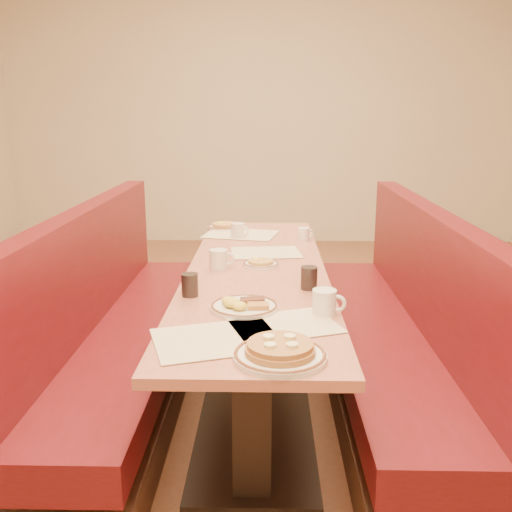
{
  "coord_description": "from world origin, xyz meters",
  "views": [
    {
      "loc": [
        0.06,
        -2.8,
        1.52
      ],
      "look_at": [
        0.0,
        -0.14,
        0.85
      ],
      "focal_mm": 40.0,
      "sensor_mm": 36.0,
      "label": 1
    }
  ],
  "objects_px": {
    "pancake_plate": "(280,352)",
    "coffee_mug_c": "(304,234)",
    "soda_tumbler_mid": "(309,278)",
    "eggs_plate": "(243,306)",
    "booth_right": "(396,341)",
    "coffee_mug_b": "(219,259)",
    "booth_left": "(119,338)",
    "coffee_mug_d": "(238,230)",
    "soda_tumbler_near": "(190,285)",
    "diner_table": "(257,337)",
    "coffee_mug_a": "(325,302)"
  },
  "relations": [
    {
      "from": "pancake_plate",
      "to": "coffee_mug_c",
      "type": "bearing_deg",
      "value": 84.07
    },
    {
      "from": "coffee_mug_c",
      "to": "soda_tumbler_mid",
      "type": "relative_size",
      "value": 0.98
    },
    {
      "from": "eggs_plate",
      "to": "coffee_mug_c",
      "type": "distance_m",
      "value": 1.35
    },
    {
      "from": "booth_right",
      "to": "coffee_mug_b",
      "type": "height_order",
      "value": "booth_right"
    },
    {
      "from": "booth_left",
      "to": "coffee_mug_b",
      "type": "bearing_deg",
      "value": -0.57
    },
    {
      "from": "eggs_plate",
      "to": "coffee_mug_d",
      "type": "relative_size",
      "value": 2.31
    },
    {
      "from": "eggs_plate",
      "to": "coffee_mug_c",
      "type": "relative_size",
      "value": 2.71
    },
    {
      "from": "pancake_plate",
      "to": "coffee_mug_b",
      "type": "bearing_deg",
      "value": 104.76
    },
    {
      "from": "pancake_plate",
      "to": "coffee_mug_b",
      "type": "height_order",
      "value": "coffee_mug_b"
    },
    {
      "from": "soda_tumbler_near",
      "to": "coffee_mug_c",
      "type": "bearing_deg",
      "value": 63.58
    },
    {
      "from": "coffee_mug_c",
      "to": "eggs_plate",
      "type": "bearing_deg",
      "value": -112.19
    },
    {
      "from": "coffee_mug_d",
      "to": "soda_tumbler_near",
      "type": "height_order",
      "value": "soda_tumbler_near"
    },
    {
      "from": "pancake_plate",
      "to": "soda_tumbler_mid",
      "type": "relative_size",
      "value": 2.94
    },
    {
      "from": "eggs_plate",
      "to": "coffee_mug_c",
      "type": "bearing_deg",
      "value": 76.11
    },
    {
      "from": "eggs_plate",
      "to": "diner_table",
      "type": "bearing_deg",
      "value": 86.35
    },
    {
      "from": "coffee_mug_b",
      "to": "coffee_mug_d",
      "type": "bearing_deg",
      "value": 76.75
    },
    {
      "from": "coffee_mug_b",
      "to": "soda_tumbler_near",
      "type": "xyz_separation_m",
      "value": [
        -0.09,
        -0.45,
        -0.0
      ]
    },
    {
      "from": "coffee_mug_a",
      "to": "coffee_mug_c",
      "type": "height_order",
      "value": "coffee_mug_a"
    },
    {
      "from": "eggs_plate",
      "to": "booth_right",
      "type": "bearing_deg",
      "value": 39.08
    },
    {
      "from": "booth_left",
      "to": "coffee_mug_a",
      "type": "bearing_deg",
      "value": -33.72
    },
    {
      "from": "diner_table",
      "to": "coffee_mug_a",
      "type": "bearing_deg",
      "value": -67.29
    },
    {
      "from": "booth_left",
      "to": "soda_tumbler_near",
      "type": "distance_m",
      "value": 0.78
    },
    {
      "from": "booth_left",
      "to": "soda_tumbler_mid",
      "type": "height_order",
      "value": "booth_left"
    },
    {
      "from": "pancake_plate",
      "to": "eggs_plate",
      "type": "bearing_deg",
      "value": 106.3
    },
    {
      "from": "coffee_mug_a",
      "to": "soda_tumbler_near",
      "type": "bearing_deg",
      "value": 172.55
    },
    {
      "from": "pancake_plate",
      "to": "coffee_mug_b",
      "type": "distance_m",
      "value": 1.13
    },
    {
      "from": "booth_left",
      "to": "coffee_mug_a",
      "type": "relative_size",
      "value": 18.71
    },
    {
      "from": "booth_left",
      "to": "eggs_plate",
      "type": "xyz_separation_m",
      "value": [
        0.69,
        -0.63,
        0.41
      ]
    },
    {
      "from": "eggs_plate",
      "to": "coffee_mug_b",
      "type": "relative_size",
      "value": 2.12
    },
    {
      "from": "coffee_mug_b",
      "to": "coffee_mug_d",
      "type": "relative_size",
      "value": 1.09
    },
    {
      "from": "coffee_mug_b",
      "to": "coffee_mug_c",
      "type": "xyz_separation_m",
      "value": [
        0.47,
        0.68,
        -0.01
      ]
    },
    {
      "from": "booth_right",
      "to": "eggs_plate",
      "type": "bearing_deg",
      "value": -140.92
    },
    {
      "from": "coffee_mug_a",
      "to": "booth_right",
      "type": "bearing_deg",
      "value": 70.82
    },
    {
      "from": "booth_right",
      "to": "coffee_mug_c",
      "type": "height_order",
      "value": "booth_right"
    },
    {
      "from": "coffee_mug_b",
      "to": "soda_tumbler_mid",
      "type": "xyz_separation_m",
      "value": [
        0.43,
        -0.34,
        0.0
      ]
    },
    {
      "from": "booth_left",
      "to": "coffee_mug_c",
      "type": "distance_m",
      "value": 1.29
    },
    {
      "from": "booth_right",
      "to": "pancake_plate",
      "type": "height_order",
      "value": "booth_right"
    },
    {
      "from": "booth_left",
      "to": "pancake_plate",
      "type": "relative_size",
      "value": 8.19
    },
    {
      "from": "booth_left",
      "to": "coffee_mug_d",
      "type": "xyz_separation_m",
      "value": [
        0.6,
        0.74,
        0.44
      ]
    },
    {
      "from": "booth_right",
      "to": "soda_tumbler_near",
      "type": "bearing_deg",
      "value": -155.86
    },
    {
      "from": "coffee_mug_b",
      "to": "coffee_mug_c",
      "type": "distance_m",
      "value": 0.83
    },
    {
      "from": "eggs_plate",
      "to": "coffee_mug_d",
      "type": "xyz_separation_m",
      "value": [
        -0.09,
        1.36,
        0.03
      ]
    },
    {
      "from": "diner_table",
      "to": "booth_left",
      "type": "bearing_deg",
      "value": 180.0
    },
    {
      "from": "pancake_plate",
      "to": "coffee_mug_c",
      "type": "xyz_separation_m",
      "value": [
        0.18,
        1.78,
        0.02
      ]
    },
    {
      "from": "coffee_mug_c",
      "to": "coffee_mug_d",
      "type": "xyz_separation_m",
      "value": [
        -0.42,
        0.06,
        0.01
      ]
    },
    {
      "from": "diner_table",
      "to": "booth_left",
      "type": "distance_m",
      "value": 0.73
    },
    {
      "from": "coffee_mug_d",
      "to": "soda_tumbler_near",
      "type": "relative_size",
      "value": 1.19
    },
    {
      "from": "booth_left",
      "to": "soda_tumbler_mid",
      "type": "xyz_separation_m",
      "value": [
        0.98,
        -0.34,
        0.44
      ]
    },
    {
      "from": "coffee_mug_a",
      "to": "soda_tumbler_near",
      "type": "height_order",
      "value": "coffee_mug_a"
    },
    {
      "from": "soda_tumbler_mid",
      "to": "coffee_mug_a",
      "type": "bearing_deg",
      "value": -83.09
    }
  ]
}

